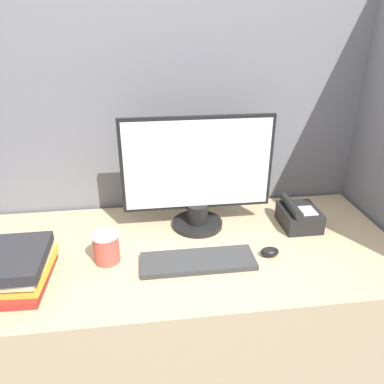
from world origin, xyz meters
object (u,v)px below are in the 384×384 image
desk_telephone (298,216)px  coffee_cup (106,247)px  keyboard (198,261)px  mouse (270,252)px  monitor (198,177)px  book_stack (12,268)px

desk_telephone → coffee_cup: bearing=-169.2°
keyboard → mouse: mouse is taller
keyboard → mouse: bearing=3.1°
keyboard → desk_telephone: bearing=24.6°
monitor → keyboard: size_ratio=1.47×
keyboard → book_stack: 0.63m
desk_telephone → book_stack: bearing=-167.8°
book_stack → desk_telephone: (1.09, 0.24, -0.02)m
book_stack → coffee_cup: bearing=16.0°
keyboard → book_stack: bearing=-177.8°
coffee_cup → book_stack: bearing=-164.0°
mouse → book_stack: 0.90m
coffee_cup → desk_telephone: bearing=10.8°
mouse → monitor: bearing=132.8°
keyboard → monitor: bearing=82.2°
coffee_cup → book_stack: 0.31m
keyboard → coffee_cup: (-0.33, 0.06, 0.05)m
keyboard → mouse: size_ratio=6.02×
mouse → book_stack: book_stack is taller
monitor → book_stack: monitor is taller
coffee_cup → book_stack: (-0.30, -0.09, 0.00)m
book_stack → desk_telephone: 1.11m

